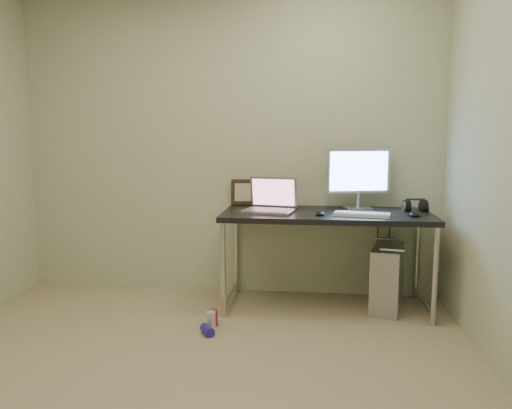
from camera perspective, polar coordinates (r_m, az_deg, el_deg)
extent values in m
plane|color=tan|center=(2.83, -9.40, -20.38)|extent=(3.50, 3.50, 0.00)
cube|color=beige|center=(4.19, -3.15, 6.82)|extent=(3.50, 0.02, 2.50)
cube|color=black|center=(3.84, 8.05, -1.17)|extent=(1.58, 0.69, 0.04)
cylinder|color=silver|center=(3.68, -3.79, -7.50)|extent=(0.04, 0.04, 0.71)
cylinder|color=silver|center=(4.26, -2.30, -5.31)|extent=(0.04, 0.04, 0.71)
cylinder|color=silver|center=(3.72, 19.76, -7.80)|extent=(0.04, 0.04, 0.71)
cylinder|color=silver|center=(4.29, 17.94, -5.60)|extent=(0.04, 0.04, 0.71)
cylinder|color=silver|center=(4.04, -2.96, -10.10)|extent=(0.04, 0.61, 0.04)
cylinder|color=silver|center=(4.08, 18.60, -10.36)|extent=(0.04, 0.61, 0.04)
cube|color=#B1B1B6|center=(3.99, 14.74, -8.12)|extent=(0.31, 0.51, 0.49)
cylinder|color=silver|center=(3.74, 15.31, -5.04)|extent=(0.18, 0.06, 0.02)
cylinder|color=silver|center=(4.12, 14.50, -3.81)|extent=(0.18, 0.06, 0.02)
cylinder|color=black|center=(4.22, 13.61, -5.03)|extent=(0.01, 0.16, 0.69)
cylinder|color=black|center=(4.22, 14.85, -5.37)|extent=(0.02, 0.11, 0.71)
cylinder|color=#B5163A|center=(3.62, -4.88, -12.73)|extent=(0.08, 0.08, 0.11)
cylinder|color=silver|center=(3.56, -5.19, -13.05)|extent=(0.09, 0.09, 0.12)
cylinder|color=#281FB2|center=(3.47, -5.58, -14.11)|extent=(0.12, 0.13, 0.06)
cube|color=silver|center=(3.78, 1.44, -0.77)|extent=(0.41, 0.32, 0.02)
cube|color=slate|center=(3.78, 1.44, -0.60)|extent=(0.36, 0.27, 0.00)
cube|color=#97969E|center=(3.90, 2.01, 1.41)|extent=(0.37, 0.12, 0.24)
cube|color=#834C5B|center=(3.89, 2.00, 1.39)|extent=(0.34, 0.10, 0.21)
cube|color=silver|center=(4.03, 11.56, -0.41)|extent=(0.23, 0.19, 0.01)
cylinder|color=silver|center=(4.04, 11.56, 0.51)|extent=(0.03, 0.03, 0.11)
cube|color=silver|center=(4.01, 11.67, 3.78)|extent=(0.50, 0.16, 0.35)
cube|color=#69A3F9|center=(3.99, 11.69, 3.75)|extent=(0.45, 0.12, 0.31)
cube|color=white|center=(3.70, 12.00, -1.11)|extent=(0.41, 0.20, 0.02)
ellipsoid|color=black|center=(3.79, 17.67, -0.97)|extent=(0.10, 0.14, 0.04)
ellipsoid|color=black|center=(3.68, 7.31, -0.94)|extent=(0.08, 0.12, 0.04)
cylinder|color=black|center=(4.03, 16.79, -0.26)|extent=(0.06, 0.12, 0.11)
cylinder|color=black|center=(4.05, 18.64, -0.29)|extent=(0.06, 0.12, 0.11)
cube|color=black|center=(4.03, 17.75, 0.56)|extent=(0.15, 0.04, 0.01)
cube|color=black|center=(4.17, -1.02, 1.42)|extent=(0.27, 0.09, 0.22)
cylinder|color=silver|center=(4.11, 2.14, 0.47)|extent=(0.01, 0.01, 0.09)
cylinder|color=white|center=(4.11, 2.14, 1.26)|extent=(0.05, 0.04, 0.04)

